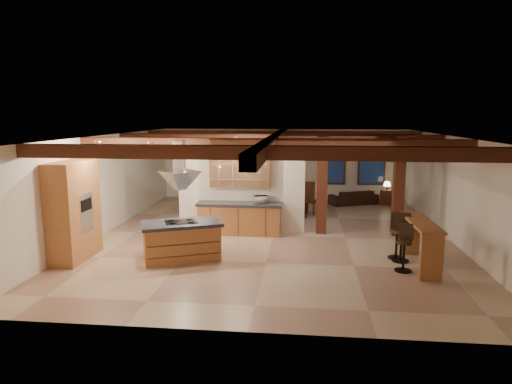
# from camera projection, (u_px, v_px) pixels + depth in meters

# --- Properties ---
(ground) EXTENTS (12.00, 12.00, 0.00)m
(ground) POSITION_uv_depth(u_px,v_px,m) (273.00, 236.00, 13.30)
(ground) COLOR tan
(ground) RESTS_ON ground
(room_walls) EXTENTS (12.00, 12.00, 12.00)m
(room_walls) POSITION_uv_depth(u_px,v_px,m) (273.00, 175.00, 13.00)
(room_walls) COLOR white
(room_walls) RESTS_ON ground
(ceiling_beams) EXTENTS (10.00, 12.00, 0.28)m
(ceiling_beams) POSITION_uv_depth(u_px,v_px,m) (274.00, 141.00, 12.84)
(ceiling_beams) COLOR #401610
(ceiling_beams) RESTS_ON room_walls
(timber_posts) EXTENTS (2.50, 0.30, 2.90)m
(timber_posts) POSITION_uv_depth(u_px,v_px,m) (360.00, 175.00, 13.24)
(timber_posts) COLOR #401610
(timber_posts) RESTS_ON ground
(partition_wall) EXTENTS (3.80, 0.18, 2.20)m
(partition_wall) POSITION_uv_depth(u_px,v_px,m) (241.00, 195.00, 13.71)
(partition_wall) COLOR white
(partition_wall) RESTS_ON ground
(pantry_cabinet) EXTENTS (0.67, 1.60, 2.40)m
(pantry_cabinet) POSITION_uv_depth(u_px,v_px,m) (74.00, 211.00, 11.03)
(pantry_cabinet) COLOR #AD7337
(pantry_cabinet) RESTS_ON ground
(back_counter) EXTENTS (2.50, 0.66, 0.94)m
(back_counter) POSITION_uv_depth(u_px,v_px,m) (240.00, 218.00, 13.44)
(back_counter) COLOR #AD7337
(back_counter) RESTS_ON ground
(upper_display_cabinet) EXTENTS (1.80, 0.36, 0.95)m
(upper_display_cabinet) POSITION_uv_depth(u_px,v_px,m) (240.00, 171.00, 13.40)
(upper_display_cabinet) COLOR #AD7337
(upper_display_cabinet) RESTS_ON partition_wall
(range_hood) EXTENTS (1.10, 1.10, 1.40)m
(range_hood) POSITION_uv_depth(u_px,v_px,m) (180.00, 187.00, 10.87)
(range_hood) COLOR silver
(range_hood) RESTS_ON room_walls
(back_windows) EXTENTS (2.70, 0.07, 1.70)m
(back_windows) POSITION_uv_depth(u_px,v_px,m) (352.00, 164.00, 18.58)
(back_windows) COLOR #401610
(back_windows) RESTS_ON room_walls
(framed_art) EXTENTS (0.65, 0.05, 0.85)m
(framed_art) POSITION_uv_depth(u_px,v_px,m) (247.00, 158.00, 18.99)
(framed_art) COLOR #401610
(framed_art) RESTS_ON room_walls
(recessed_cans) EXTENTS (3.16, 2.46, 0.03)m
(recessed_cans) POSITION_uv_depth(u_px,v_px,m) (166.00, 140.00, 11.19)
(recessed_cans) COLOR silver
(recessed_cans) RESTS_ON room_walls
(kitchen_island) EXTENTS (2.15, 1.68, 0.95)m
(kitchen_island) POSITION_uv_depth(u_px,v_px,m) (182.00, 240.00, 11.09)
(kitchen_island) COLOR #AD7337
(kitchen_island) RESTS_ON ground
(dining_table) EXTENTS (1.65, 0.99, 0.56)m
(dining_table) POSITION_uv_depth(u_px,v_px,m) (285.00, 208.00, 15.84)
(dining_table) COLOR #411C10
(dining_table) RESTS_ON ground
(sofa) EXTENTS (2.02, 1.43, 0.55)m
(sofa) POSITION_uv_depth(u_px,v_px,m) (353.00, 197.00, 17.96)
(sofa) COLOR black
(sofa) RESTS_ON ground
(microwave) EXTENTS (0.45, 0.37, 0.22)m
(microwave) POSITION_uv_depth(u_px,v_px,m) (261.00, 200.00, 13.27)
(microwave) COLOR #BDBDC2
(microwave) RESTS_ON back_counter
(bar_counter) EXTENTS (0.55, 2.07, 1.08)m
(bar_counter) POSITION_uv_depth(u_px,v_px,m) (421.00, 236.00, 10.51)
(bar_counter) COLOR #AD7337
(bar_counter) RESTS_ON ground
(side_table) EXTENTS (0.58, 0.58, 0.57)m
(side_table) POSITION_uv_depth(u_px,v_px,m) (386.00, 197.00, 17.92)
(side_table) COLOR #401610
(side_table) RESTS_ON ground
(table_lamp) EXTENTS (0.28, 0.28, 0.33)m
(table_lamp) POSITION_uv_depth(u_px,v_px,m) (387.00, 184.00, 17.83)
(table_lamp) COLOR black
(table_lamp) RESTS_ON side_table
(bar_stool_a) EXTENTS (0.41, 0.42, 1.07)m
(bar_stool_a) POSITION_uv_depth(u_px,v_px,m) (404.00, 247.00, 10.25)
(bar_stool_a) COLOR black
(bar_stool_a) RESTS_ON ground
(bar_stool_b) EXTENTS (0.40, 0.41, 1.13)m
(bar_stool_b) POSITION_uv_depth(u_px,v_px,m) (397.00, 235.00, 11.17)
(bar_stool_b) COLOR black
(bar_stool_b) RESTS_ON ground
(bar_stool_c) EXTENTS (0.43, 0.44, 1.17)m
(bar_stool_c) POSITION_uv_depth(u_px,v_px,m) (402.00, 237.00, 10.93)
(bar_stool_c) COLOR black
(bar_stool_c) RESTS_ON ground
(dining_chairs) EXTENTS (2.34, 2.34, 1.20)m
(dining_chairs) POSITION_uv_depth(u_px,v_px,m) (285.00, 199.00, 15.78)
(dining_chairs) COLOR #401610
(dining_chairs) RESTS_ON ground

